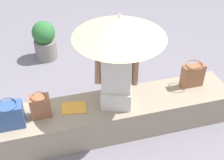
{
  "coord_description": "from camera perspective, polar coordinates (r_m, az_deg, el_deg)",
  "views": [
    {
      "loc": [
        0.61,
        2.45,
        2.73
      ],
      "look_at": [
        -0.05,
        0.01,
        0.77
      ],
      "focal_mm": 46.76,
      "sensor_mm": 36.0,
      "label": 1
    }
  ],
  "objects": [
    {
      "name": "tote_bag_canvas",
      "position": [
        3.73,
        15.48,
        0.92
      ],
      "size": [
        0.28,
        0.21,
        0.32
      ],
      "color": "brown",
      "rests_on": "stone_bench"
    },
    {
      "name": "person_seated",
      "position": [
        3.19,
        0.88,
        0.62
      ],
      "size": [
        0.51,
        0.37,
        0.9
      ],
      "color": "beige",
      "rests_on": "stone_bench"
    },
    {
      "name": "stone_bench",
      "position": [
        3.57,
        -0.79,
        -7.21
      ],
      "size": [
        3.05,
        0.55,
        0.42
      ],
      "primitive_type": "cube",
      "color": "gray",
      "rests_on": "ground"
    },
    {
      "name": "shoulder_bag_spare",
      "position": [
        3.26,
        -19.45,
        -6.52
      ],
      "size": [
        0.29,
        0.22,
        0.3
      ],
      "color": "#335184",
      "rests_on": "stone_bench"
    },
    {
      "name": "planter_near",
      "position": [
        4.93,
        -13.02,
        7.57
      ],
      "size": [
        0.37,
        0.37,
        0.66
      ],
      "color": "gray",
      "rests_on": "ground"
    },
    {
      "name": "parasol",
      "position": [
        2.94,
        1.46,
        10.35
      ],
      "size": [
        0.98,
        0.98,
        1.1
      ],
      "color": "#B7B7BC",
      "rests_on": "stone_bench"
    },
    {
      "name": "handbag_black",
      "position": [
        3.29,
        -13.81,
        -4.97
      ],
      "size": [
        0.22,
        0.16,
        0.29
      ],
      "color": "brown",
      "rests_on": "stone_bench"
    },
    {
      "name": "magazine",
      "position": [
        3.4,
        -7.44,
        -5.4
      ],
      "size": [
        0.31,
        0.24,
        0.01
      ],
      "primitive_type": "cube",
      "rotation": [
        0.0,
        0.0,
        -0.14
      ],
      "color": "gold",
      "rests_on": "stone_bench"
    },
    {
      "name": "ground_plane",
      "position": [
        3.72,
        -0.77,
        -9.5
      ],
      "size": [
        14.0,
        14.0,
        0.0
      ],
      "primitive_type": "plane",
      "color": "slate"
    }
  ]
}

